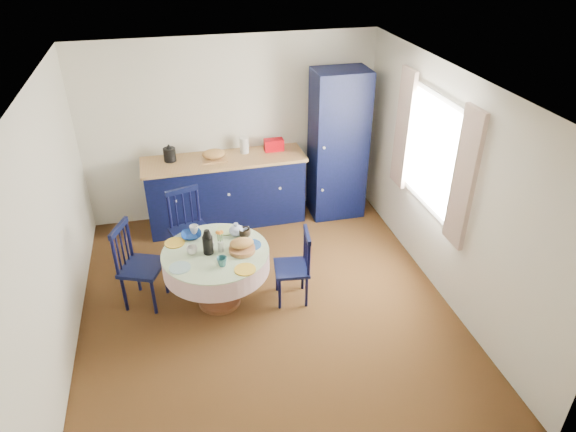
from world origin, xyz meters
The scene contains 17 objects.
floor centered at (0.00, 0.00, 0.00)m, with size 4.50×4.50×0.00m, color black.
ceiling centered at (0.00, 0.00, 2.50)m, with size 4.50×4.50×0.00m, color white.
wall_back centered at (0.00, 2.25, 1.25)m, with size 4.00×0.02×2.50m, color silver.
wall_left centered at (-2.00, 0.00, 1.25)m, with size 0.02×4.50×2.50m, color silver.
wall_right centered at (2.00, 0.00, 1.25)m, with size 0.02×4.50×2.50m, color silver.
window centered at (1.95, 0.30, 1.52)m, with size 0.10×1.74×1.45m.
kitchen_counter centered at (-0.17, 1.96, 0.50)m, with size 2.19×0.73×1.21m.
pantry_cabinet centered at (1.40, 1.85, 1.04)m, with size 0.73×0.54×2.08m.
dining_table centered at (-0.49, 0.20, 0.58)m, with size 1.15×1.15×0.97m.
chair_left centered at (-1.33, 0.42, 0.50)m, with size 0.55×0.57×0.98m.
chair_far centered at (-0.73, 1.02, 0.50)m, with size 0.54×0.53×0.99m.
chair_right centered at (0.35, 0.07, 0.44)m, with size 0.42×0.43×0.87m.
mug_a centered at (-0.74, 0.21, 0.73)m, with size 0.11×0.11×0.09m, color silver.
mug_b centered at (-0.46, -0.08, 0.74)m, with size 0.11×0.11×0.10m, color #31686C.
mug_c centered at (-0.15, 0.40, 0.74)m, with size 0.14×0.14×0.11m, color black.
mug_d centered at (-0.69, 0.61, 0.74)m, with size 0.10×0.10×0.10m, color silver.
cobalt_bowl centered at (-0.72, 0.53, 0.72)m, with size 0.23×0.23×0.06m, color navy.
Camera 1 is at (-0.80, -4.36, 3.79)m, focal length 32.00 mm.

